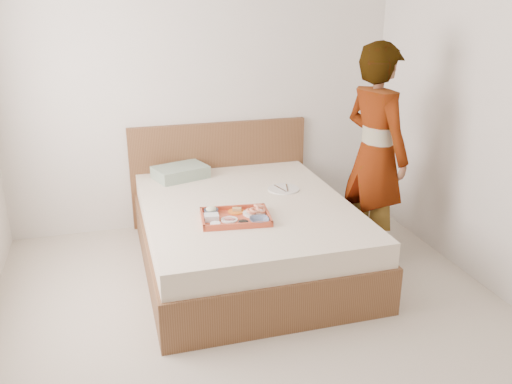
{
  "coord_description": "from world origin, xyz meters",
  "views": [
    {
      "loc": [
        -0.86,
        -2.73,
        2.04
      ],
      "look_at": [
        0.18,
        0.9,
        0.65
      ],
      "focal_mm": 37.57,
      "sensor_mm": 36.0,
      "label": 1
    }
  ],
  "objects_px": {
    "dinner_plate": "(284,189)",
    "bed": "(246,234)",
    "tray": "(235,217)",
    "person": "(375,154)"
  },
  "relations": [
    {
      "from": "dinner_plate",
      "to": "bed",
      "type": "bearing_deg",
      "value": -151.57
    },
    {
      "from": "tray",
      "to": "person",
      "type": "xyz_separation_m",
      "value": [
        1.18,
        0.19,
        0.32
      ]
    },
    {
      "from": "dinner_plate",
      "to": "person",
      "type": "distance_m",
      "value": 0.79
    },
    {
      "from": "bed",
      "to": "dinner_plate",
      "type": "relative_size",
      "value": 7.73
    },
    {
      "from": "bed",
      "to": "person",
      "type": "distance_m",
      "value": 1.19
    },
    {
      "from": "tray",
      "to": "person",
      "type": "distance_m",
      "value": 1.24
    },
    {
      "from": "person",
      "to": "tray",
      "type": "bearing_deg",
      "value": 84.01
    },
    {
      "from": "bed",
      "to": "tray",
      "type": "relative_size",
      "value": 4.12
    },
    {
      "from": "tray",
      "to": "dinner_plate",
      "type": "height_order",
      "value": "tray"
    },
    {
      "from": "tray",
      "to": "dinner_plate",
      "type": "relative_size",
      "value": 1.88
    }
  ]
}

